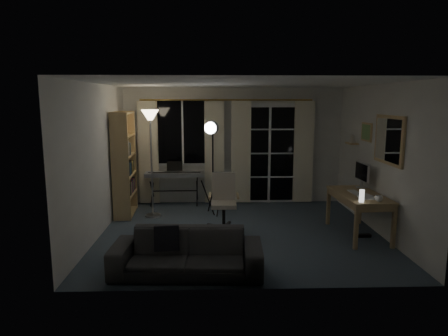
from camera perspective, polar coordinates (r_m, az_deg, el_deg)
The scene contains 17 objects.
floor at distance 6.65m, azimuth 2.27°, elevation -9.25°, with size 4.50×4.00×0.02m, color #394653.
window at distance 8.29m, azimuth -5.92°, elevation 5.15°, with size 1.20×0.08×1.40m.
french_door at distance 8.41m, azimuth 6.48°, elevation 1.95°, with size 1.32×0.09×2.11m.
curtains at distance 8.22m, azimuth 0.44°, elevation 2.32°, with size 3.60×0.07×2.13m.
bookshelf at distance 7.68m, azimuth -14.31°, elevation 0.19°, with size 0.35×0.91×1.94m.
torchiere_lamp at distance 7.34m, azimuth -10.45°, elevation 5.18°, with size 0.41×0.41×1.98m.
keyboard_piano at distance 8.14m, azimuth -7.09°, elevation -0.99°, with size 1.19×0.58×0.86m.
studio_light at distance 7.33m, azimuth -1.76°, elevation 4.21°, with size 0.40×0.41×1.81m.
office_chair at distance 6.69m, azimuth -0.04°, elevation -4.06°, with size 0.63×0.66×0.95m.
desk at distance 6.69m, azimuth 18.74°, elevation -4.20°, with size 0.69×1.30×0.68m.
monitor at distance 7.11m, azimuth 19.12°, elevation -0.61°, with size 0.17×0.49×0.43m.
desk_clutter at distance 6.49m, azimuth 18.95°, elevation -5.21°, with size 0.39×0.78×0.87m.
mug at distance 6.25m, azimuth 21.27°, elevation -3.99°, with size 0.11×0.09×0.11m, color silver.
wall_mirror at distance 6.53m, azimuth 22.50°, elevation 3.71°, with size 0.04×0.94×0.74m.
framed_print at distance 7.35m, azimuth 19.71°, elevation 4.86°, with size 0.03×0.42×0.32m.
wall_shelf at distance 7.81m, azimuth 17.83°, elevation 3.79°, with size 0.16×0.30×0.18m.
sofa at distance 5.06m, azimuth -5.35°, elevation -10.98°, with size 1.88×0.64×0.73m.
Camera 1 is at (-0.46, -6.27, 2.14)m, focal length 32.00 mm.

